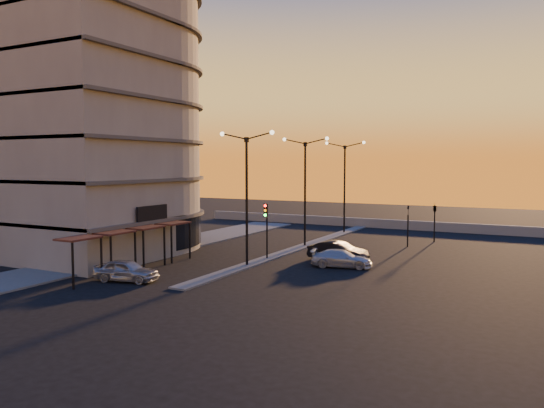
{
  "coord_description": "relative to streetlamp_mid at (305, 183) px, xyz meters",
  "views": [
    {
      "loc": [
        18.72,
        -31.95,
        7.3
      ],
      "look_at": [
        -1.63,
        6.93,
        3.88
      ],
      "focal_mm": 35.0,
      "sensor_mm": 36.0,
      "label": 1
    }
  ],
  "objects": [
    {
      "name": "ground",
      "position": [
        0.0,
        -10.0,
        -5.59
      ],
      "size": [
        120.0,
        120.0,
        0.0
      ],
      "primitive_type": "plane",
      "color": "black",
      "rests_on": "ground"
    },
    {
      "name": "sidewalk_west",
      "position": [
        -10.5,
        -6.0,
        -5.53
      ],
      "size": [
        5.0,
        40.0,
        0.12
      ],
      "primitive_type": "cube",
      "color": "#4E4E4C",
      "rests_on": "ground"
    },
    {
      "name": "median",
      "position": [
        0.0,
        0.0,
        -5.53
      ],
      "size": [
        1.2,
        36.0,
        0.12
      ],
      "primitive_type": "cube",
      "color": "#4E4E4C",
      "rests_on": "ground"
    },
    {
      "name": "parapet",
      "position": [
        2.0,
        16.0,
        -5.09
      ],
      "size": [
        44.0,
        0.5,
        1.0
      ],
      "primitive_type": "cube",
      "color": "slate",
      "rests_on": "ground"
    },
    {
      "name": "building",
      "position": [
        -14.0,
        -9.97,
        6.32
      ],
      "size": [
        14.35,
        17.08,
        25.0
      ],
      "color": "slate",
      "rests_on": "ground"
    },
    {
      "name": "streetlamp_near",
      "position": [
        0.0,
        -10.0,
        0.0
      ],
      "size": [
        4.32,
        0.32,
        9.51
      ],
      "color": "black",
      "rests_on": "ground"
    },
    {
      "name": "streetlamp_mid",
      "position": [
        0.0,
        0.0,
        0.0
      ],
      "size": [
        4.32,
        0.32,
        9.51
      ],
      "color": "black",
      "rests_on": "ground"
    },
    {
      "name": "streetlamp_far",
      "position": [
        0.0,
        10.0,
        0.0
      ],
      "size": [
        4.32,
        0.32,
        9.51
      ],
      "color": "black",
      "rests_on": "ground"
    },
    {
      "name": "traffic_light_main",
      "position": [
        0.0,
        -7.13,
        -2.7
      ],
      "size": [
        0.28,
        0.44,
        4.25
      ],
      "color": "black",
      "rests_on": "ground"
    },
    {
      "name": "signal_east_a",
      "position": [
        8.0,
        4.0,
        -3.66
      ],
      "size": [
        0.13,
        0.16,
        3.6
      ],
      "color": "black",
      "rests_on": "ground"
    },
    {
      "name": "signal_east_b",
      "position": [
        9.5,
        8.0,
        -2.49
      ],
      "size": [
        0.42,
        1.99,
        3.6
      ],
      "color": "black",
      "rests_on": "ground"
    },
    {
      "name": "car_hatchback",
      "position": [
        -4.19,
        -17.58,
        -4.91
      ],
      "size": [
        4.25,
        2.41,
        1.36
      ],
      "primitive_type": "imported",
      "rotation": [
        0.0,
        0.0,
        1.78
      ],
      "color": "#9C9EA4",
      "rests_on": "ground"
    },
    {
      "name": "car_sedan",
      "position": [
        4.99,
        -5.12,
        -4.86
      ],
      "size": [
        4.58,
        1.93,
        1.47
      ],
      "primitive_type": "imported",
      "rotation": [
        0.0,
        0.0,
        1.49
      ],
      "color": "black",
      "rests_on": "ground"
    },
    {
      "name": "car_wagon",
      "position": [
        6.03,
        -7.21,
        -4.98
      ],
      "size": [
        4.51,
        2.63,
        1.23
      ],
      "primitive_type": "imported",
      "rotation": [
        0.0,
        0.0,
        1.8
      ],
      "color": "#B3B5BB",
      "rests_on": "ground"
    }
  ]
}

